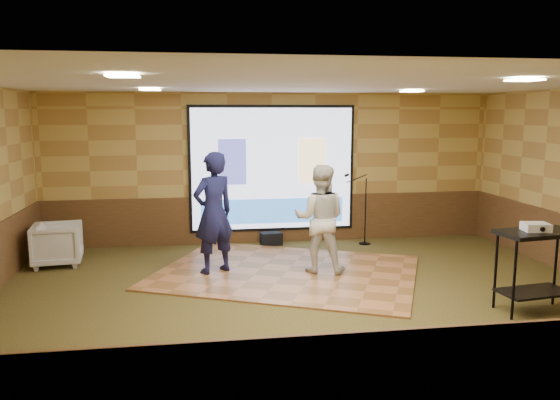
{
  "coord_description": "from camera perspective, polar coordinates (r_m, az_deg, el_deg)",
  "views": [
    {
      "loc": [
        -1.47,
        -7.3,
        2.6
      ],
      "look_at": [
        -0.25,
        0.75,
        1.3
      ],
      "focal_mm": 35.0,
      "sensor_mm": 36.0,
      "label": 1
    }
  ],
  "objects": [
    {
      "name": "ground",
      "position": [
        7.89,
        2.68,
        -10.18
      ],
      "size": [
        9.0,
        9.0,
        0.0
      ],
      "primitive_type": "plane",
      "color": "#2C3317",
      "rests_on": "ground"
    },
    {
      "name": "room_shell",
      "position": [
        7.47,
        2.8,
        5.18
      ],
      "size": [
        9.04,
        7.04,
        3.02
      ],
      "color": "tan",
      "rests_on": "ground"
    },
    {
      "name": "wainscot_back",
      "position": [
        11.09,
        -0.82,
        -1.97
      ],
      "size": [
        9.0,
        0.04,
        0.95
      ],
      "primitive_type": "cube",
      "color": "#472D17",
      "rests_on": "ground"
    },
    {
      "name": "wainscot_front",
      "position": [
        4.62,
        11.66,
        -18.56
      ],
      "size": [
        9.0,
        0.04,
        0.95
      ],
      "primitive_type": "cube",
      "color": "#472D17",
      "rests_on": "ground"
    },
    {
      "name": "projector_screen",
      "position": [
        10.9,
        -0.8,
        3.15
      ],
      "size": [
        3.32,
        0.06,
        2.52
      ],
      "color": "black",
      "rests_on": "room_shell"
    },
    {
      "name": "downlight_nw",
      "position": [
        9.14,
        -13.43,
        11.15
      ],
      "size": [
        0.32,
        0.32,
        0.02
      ],
      "primitive_type": "cube",
      "color": "beige",
      "rests_on": "room_shell"
    },
    {
      "name": "downlight_ne",
      "position": [
        9.82,
        13.61,
        10.98
      ],
      "size": [
        0.32,
        0.32,
        0.02
      ],
      "primitive_type": "cube",
      "color": "beige",
      "rests_on": "room_shell"
    },
    {
      "name": "downlight_sw",
      "position": [
        5.86,
        -16.1,
        12.34
      ],
      "size": [
        0.32,
        0.32,
        0.02
      ],
      "primitive_type": "cube",
      "color": "beige",
      "rests_on": "room_shell"
    },
    {
      "name": "downlight_se",
      "position": [
        6.88,
        24.19,
        11.37
      ],
      "size": [
        0.32,
        0.32,
        0.02
      ],
      "primitive_type": "cube",
      "color": "beige",
      "rests_on": "room_shell"
    },
    {
      "name": "dance_floor",
      "position": [
        9.05,
        0.73,
        -7.53
      ],
      "size": [
        5.02,
        4.53,
        0.03
      ],
      "primitive_type": "cube",
      "rotation": [
        0.0,
        0.0,
        -0.43
      ],
      "color": "#A6693C",
      "rests_on": "ground"
    },
    {
      "name": "player_left",
      "position": [
        8.84,
        -6.96,
        -1.33
      ],
      "size": [
        0.86,
        0.76,
        1.97
      ],
      "primitive_type": "imported",
      "rotation": [
        0.0,
        0.0,
        3.66
      ],
      "color": "#141741",
      "rests_on": "dance_floor"
    },
    {
      "name": "player_right",
      "position": [
        8.86,
        4.2,
        -1.96
      ],
      "size": [
        1.01,
        0.88,
        1.76
      ],
      "primitive_type": "imported",
      "rotation": [
        0.0,
        0.0,
        2.86
      ],
      "color": "silver",
      "rests_on": "dance_floor"
    },
    {
      "name": "av_table",
      "position": [
        7.88,
        25.28,
        -5.08
      ],
      "size": [
        1.04,
        0.55,
        1.09
      ],
      "rotation": [
        0.0,
        0.0,
        0.14
      ],
      "color": "black",
      "rests_on": "ground"
    },
    {
      "name": "projector",
      "position": [
        7.78,
        25.16,
        -2.56
      ],
      "size": [
        0.35,
        0.31,
        0.11
      ],
      "primitive_type": "cube",
      "rotation": [
        0.0,
        0.0,
        -0.16
      ],
      "color": "silver",
      "rests_on": "av_table"
    },
    {
      "name": "mic_stand",
      "position": [
        11.0,
        8.61,
        -2.08
      ],
      "size": [
        0.56,
        0.23,
        1.44
      ],
      "rotation": [
        0.0,
        0.0,
        0.1
      ],
      "color": "black",
      "rests_on": "ground"
    },
    {
      "name": "banquet_chair",
      "position": [
        10.17,
        -22.21,
        -4.3
      ],
      "size": [
        0.9,
        0.88,
        0.73
      ],
      "primitive_type": "imported",
      "rotation": [
        0.0,
        0.0,
        1.69
      ],
      "color": "gray",
      "rests_on": "ground"
    },
    {
      "name": "duffel_bag",
      "position": [
        10.89,
        -0.91,
        -4.06
      ],
      "size": [
        0.44,
        0.34,
        0.25
      ],
      "primitive_type": "cube",
      "rotation": [
        0.0,
        0.0,
        0.18
      ],
      "color": "black",
      "rests_on": "ground"
    }
  ]
}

